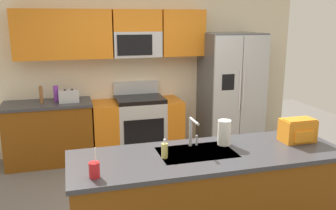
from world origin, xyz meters
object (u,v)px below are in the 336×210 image
object	(u,v)px
refrigerator	(231,91)
toaster	(69,96)
pepper_mill	(41,95)
drink_cup_red	(94,170)
paper_towel_roll	(224,133)
backpack	(298,130)
bottle_purple	(56,94)
range_oven	(138,126)
sink_faucet	(192,130)
soap_dispenser	(165,150)

from	to	relation	value
refrigerator	toaster	world-z (taller)	refrigerator
toaster	refrigerator	bearing A→B (deg)	-0.44
pepper_mill	drink_cup_red	size ratio (longest dim) A/B	1.01
drink_cup_red	paper_towel_roll	xyz separation A→B (m)	(1.25, 0.41, 0.06)
backpack	bottle_purple	bearing A→B (deg)	133.18
toaster	pepper_mill	size ratio (longest dim) A/B	1.15
drink_cup_red	backpack	size ratio (longest dim) A/B	0.75
range_oven	paper_towel_roll	xyz separation A→B (m)	(0.40, -2.30, 0.58)
refrigerator	range_oven	bearing A→B (deg)	177.29
paper_towel_roll	bottle_purple	bearing A→B (deg)	123.85
toaster	pepper_mill	xyz separation A→B (m)	(-0.38, 0.05, 0.03)
refrigerator	paper_towel_roll	bearing A→B (deg)	-116.75
toaster	bottle_purple	size ratio (longest dim) A/B	1.23
range_oven	pepper_mill	size ratio (longest dim) A/B	5.57
sink_faucet	pepper_mill	bearing A→B (deg)	122.76
refrigerator	sink_faucet	xyz separation A→B (m)	(-1.44, -2.20, 0.14)
pepper_mill	backpack	distance (m)	3.47
range_oven	toaster	world-z (taller)	range_oven
toaster	drink_cup_red	xyz separation A→B (m)	(0.15, -2.65, -0.03)
pepper_mill	soap_dispenser	distance (m)	2.72
pepper_mill	backpack	xyz separation A→B (m)	(2.51, -2.40, -0.01)
sink_faucet	soap_dispenser	world-z (taller)	sink_faucet
soap_dispenser	drink_cup_red	bearing A→B (deg)	-158.95
range_oven	backpack	size ratio (longest dim) A/B	4.25
refrigerator	sink_faucet	size ratio (longest dim) A/B	6.56
bottle_purple	toaster	bearing A→B (deg)	-30.43
range_oven	backpack	xyz separation A→B (m)	(1.13, -2.40, 0.57)
refrigerator	bottle_purple	bearing A→B (deg)	177.40
sink_faucet	paper_towel_roll	size ratio (longest dim) A/B	1.17
toaster	bottle_purple	bearing A→B (deg)	149.57
pepper_mill	paper_towel_roll	size ratio (longest dim) A/B	1.02
sink_faucet	backpack	size ratio (longest dim) A/B	0.88
refrigerator	toaster	distance (m)	2.52
sink_faucet	backpack	distance (m)	1.05
sink_faucet	backpack	bearing A→B (deg)	-7.17
pepper_mill	drink_cup_red	distance (m)	2.75
drink_cup_red	soap_dispenser	size ratio (longest dim) A/B	1.42
sink_faucet	backpack	xyz separation A→B (m)	(1.04, -0.13, -0.05)
refrigerator	backpack	bearing A→B (deg)	-99.52
bottle_purple	sink_faucet	world-z (taller)	sink_faucet
refrigerator	paper_towel_roll	distance (m)	2.49
toaster	paper_towel_roll	distance (m)	2.64
range_oven	refrigerator	xyz separation A→B (m)	(1.52, -0.07, 0.48)
refrigerator	bottle_purple	xyz separation A→B (m)	(-2.69, 0.12, 0.09)
bottle_purple	paper_towel_roll	xyz separation A→B (m)	(1.57, -2.35, 0.01)
range_oven	bottle_purple	bearing A→B (deg)	177.55
toaster	backpack	bearing A→B (deg)	-47.85
refrigerator	soap_dispenser	bearing A→B (deg)	-126.21
drink_cup_red	backpack	distance (m)	2.00
pepper_mill	backpack	bearing A→B (deg)	-43.79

